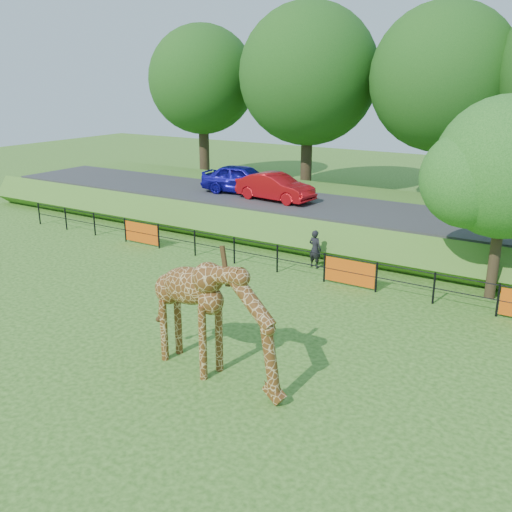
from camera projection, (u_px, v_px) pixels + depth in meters
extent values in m
plane|color=#285515|center=(131.00, 354.00, 15.61)|extent=(90.00, 90.00, 0.00)
cube|color=#285515|center=(354.00, 217.00, 27.93)|extent=(40.00, 9.00, 1.30)
cube|color=#2C2C2E|center=(342.00, 208.00, 26.51)|extent=(40.00, 5.00, 0.12)
imported|color=#1E16B7|center=(243.00, 179.00, 29.42)|extent=(4.51, 2.29, 1.47)
imported|color=red|center=(275.00, 187.00, 27.74)|extent=(4.14, 1.83, 1.32)
imported|color=black|center=(315.00, 249.00, 22.41)|extent=(0.61, 0.45, 1.52)
cylinder|color=#302315|center=(495.00, 253.00, 19.09)|extent=(0.36, 0.36, 3.20)
sphere|color=#1A5417|center=(507.00, 168.00, 18.22)|extent=(4.60, 4.60, 4.60)
sphere|color=#1A5417|center=(471.00, 179.00, 18.23)|extent=(3.22, 3.22, 3.22)
cylinder|color=#302315|center=(204.00, 147.00, 39.70)|extent=(0.70, 0.70, 5.00)
sphere|color=#174813|center=(202.00, 80.00, 38.34)|extent=(7.20, 7.20, 7.20)
cylinder|color=#302315|center=(306.00, 155.00, 35.65)|extent=(0.70, 0.70, 5.00)
sphere|color=#174813|center=(309.00, 74.00, 34.19)|extent=(8.40, 8.40, 8.40)
cylinder|color=#302315|center=(435.00, 165.00, 31.61)|extent=(0.70, 0.70, 5.00)
sphere|color=#174813|center=(443.00, 78.00, 30.20)|extent=(7.80, 7.80, 7.80)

